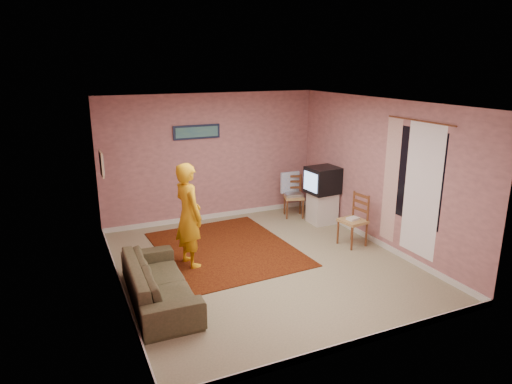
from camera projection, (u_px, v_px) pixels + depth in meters
name	position (u px, v px, depth m)	size (l,w,h in m)	color
ground	(263.00, 264.00, 7.46)	(5.00, 5.00, 0.00)	tan
wall_back	(211.00, 158.00, 9.30)	(4.50, 0.02, 2.60)	tan
wall_front	(361.00, 243.00, 4.91)	(4.50, 0.02, 2.60)	tan
wall_left	(114.00, 205.00, 6.22)	(0.02, 5.00, 2.60)	tan
wall_right	(379.00, 173.00, 7.99)	(0.02, 5.00, 2.60)	tan
ceiling	(263.00, 102.00, 6.75)	(4.50, 5.00, 0.02)	white
baseboard_back	(213.00, 216.00, 9.63)	(4.50, 0.02, 0.10)	silver
baseboard_front	(354.00, 343.00, 5.26)	(4.50, 0.02, 0.10)	silver
baseboard_left	(122.00, 287.00, 6.56)	(0.02, 5.00, 0.10)	silver
baseboard_right	(374.00, 240.00, 8.32)	(0.02, 5.00, 0.10)	silver
window	(417.00, 176.00, 7.15)	(0.01, 1.10, 1.50)	black
curtain_sheer	(422.00, 191.00, 7.07)	(0.01, 0.75, 2.10)	white
curtain_floral	(391.00, 181.00, 7.68)	(0.01, 0.35, 2.10)	#EEE6CA
curtain_rod	(420.00, 121.00, 6.90)	(0.02, 0.02, 1.40)	brown
picture_back	(197.00, 132.00, 9.00)	(0.95, 0.04, 0.28)	#121B34
picture_left	(102.00, 164.00, 7.57)	(0.04, 0.38, 0.42)	beige
area_rug	(226.00, 249.00, 8.04)	(2.20, 2.75, 0.01)	black
tv_cabinet	(322.00, 208.00, 9.30)	(0.50, 0.46, 0.64)	silver
crt_tv	(323.00, 180.00, 9.13)	(0.65, 0.59, 0.53)	black
chair_a	(294.00, 192.00, 9.61)	(0.50, 0.49, 0.48)	tan
dvd_player	(294.00, 195.00, 9.62)	(0.37, 0.27, 0.06)	#AAA9AE
blue_throw	(290.00, 182.00, 9.73)	(0.43, 0.05, 0.45)	#8BACE4
chair_b	(353.00, 215.00, 8.07)	(0.46, 0.47, 0.51)	tan
game_console	(353.00, 219.00, 8.09)	(0.20, 0.15, 0.04)	white
sofa	(159.00, 282.00, 6.23)	(1.97, 0.77, 0.58)	brown
person	(189.00, 215.00, 7.20)	(0.62, 0.41, 1.69)	gold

